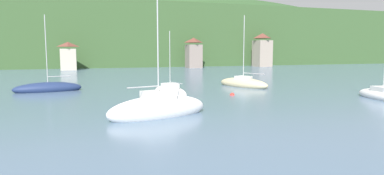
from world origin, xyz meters
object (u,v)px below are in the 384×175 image
object	(u,v)px
sailboat_far_0	(48,88)
sailboat_far_7	(170,92)
sailboat_mid_6	(159,109)
shore_building_central	(194,53)
mooring_buoy_near	(232,95)
shore_building_eastcentral	(262,50)
sailboat_mid_4	(383,95)
shore_building_westcentral	(68,56)
sailboat_far_3	(243,83)

from	to	relation	value
sailboat_far_0	sailboat_far_7	xyz separation A→B (m)	(13.30, -8.92, 0.07)
sailboat_mid_6	shore_building_central	bearing A→B (deg)	54.01
shore_building_central	mooring_buoy_near	distance (m)	58.94
sailboat_far_0	sailboat_mid_6	world-z (taller)	sailboat_mid_6
sailboat_far_0	shore_building_eastcentral	bearing A→B (deg)	-149.32
shore_building_central	sailboat_mid_4	bearing A→B (deg)	-90.75
shore_building_central	sailboat_far_0	world-z (taller)	sailboat_far_0
shore_building_westcentral	shore_building_central	xyz separation A→B (m)	(34.02, 0.44, 0.71)
sailboat_far_7	mooring_buoy_near	bearing A→B (deg)	-117.80
shore_building_westcentral	sailboat_mid_4	bearing A→B (deg)	-62.68
shore_building_westcentral	sailboat_far_0	size ratio (longest dim) A/B	0.73
sailboat_far_0	sailboat_mid_6	bearing A→B (deg)	107.69
shore_building_central	mooring_buoy_near	world-z (taller)	shore_building_central
sailboat_mid_4	sailboat_far_7	size ratio (longest dim) A/B	1.21
sailboat_far_7	mooring_buoy_near	xyz separation A→B (m)	(6.92, -1.38, -0.44)
mooring_buoy_near	sailboat_mid_6	bearing A→B (deg)	-139.03
shore_building_eastcentral	sailboat_mid_4	xyz separation A→B (m)	(-23.53, -65.05, -4.60)
shore_building_eastcentral	shore_building_westcentral	bearing A→B (deg)	-179.15
shore_building_eastcentral	sailboat_mid_4	size ratio (longest dim) A/B	1.11
shore_building_central	shore_building_eastcentral	xyz separation A→B (m)	(22.68, 0.40, 0.81)
sailboat_mid_4	shore_building_eastcentral	bearing A→B (deg)	-11.49
shore_building_westcentral	mooring_buoy_near	xyz separation A→B (m)	(19.53, -56.54, -3.48)
sailboat_far_0	mooring_buoy_near	bearing A→B (deg)	144.31
shore_building_central	sailboat_far_3	distance (m)	50.35
sailboat_mid_6	mooring_buoy_near	xyz separation A→B (m)	(10.57, 9.18, -0.60)
shore_building_westcentral	sailboat_mid_6	bearing A→B (deg)	-82.23
shore_building_central	shore_building_eastcentral	world-z (taller)	shore_building_eastcentral
shore_building_eastcentral	sailboat_far_3	xyz separation A→B (m)	(-31.91, -49.75, -4.56)
shore_building_eastcentral	sailboat_far_7	world-z (taller)	shore_building_eastcentral
sailboat_far_3	shore_building_westcentral	bearing A→B (deg)	4.94
shore_building_eastcentral	sailboat_far_3	world-z (taller)	shore_building_eastcentral
sailboat_far_3	sailboat_mid_4	size ratio (longest dim) A/B	1.11
shore_building_central	sailboat_far_0	distance (m)	58.29
sailboat_mid_6	sailboat_far_7	distance (m)	11.17
shore_building_eastcentral	mooring_buoy_near	bearing A→B (deg)	-122.94
shore_building_eastcentral	sailboat_far_0	world-z (taller)	shore_building_eastcentral
mooring_buoy_near	sailboat_far_7	bearing A→B (deg)	168.71
sailboat_far_7	shore_building_eastcentral	bearing A→B (deg)	-54.73
shore_building_westcentral	sailboat_far_3	bearing A→B (deg)	-63.12
shore_building_central	sailboat_far_7	world-z (taller)	shore_building_central
shore_building_westcentral	sailboat_far_0	xyz separation A→B (m)	(-0.70, -46.23, -3.11)
sailboat_far_3	mooring_buoy_near	size ratio (longest dim) A/B	18.74
sailboat_mid_6	mooring_buoy_near	bearing A→B (deg)	25.73
shore_building_central	mooring_buoy_near	size ratio (longest dim) A/B	15.68
sailboat_far_7	mooring_buoy_near	distance (m)	7.07
shore_building_central	mooring_buoy_near	bearing A→B (deg)	-104.27
shore_building_westcentral	shore_building_eastcentral	size ratio (longest dim) A/B	0.70
shore_building_westcentral	shore_building_central	bearing A→B (deg)	0.74
shore_building_central	sailboat_far_0	size ratio (longest dim) A/B	0.88
shore_building_eastcentral	sailboat_far_7	size ratio (longest dim) A/B	1.35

